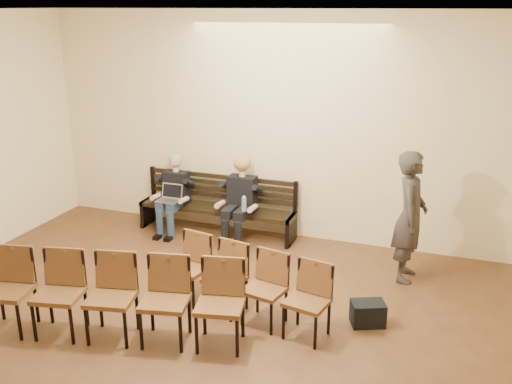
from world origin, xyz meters
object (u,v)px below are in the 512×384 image
bench (217,220)px  chair_row_back (111,299)px  bag (368,313)px  seated_man (174,195)px  chair_row_front (244,284)px  laptop (168,201)px  passerby (411,207)px  seated_woman (240,202)px  water_bottle (244,212)px

bench → chair_row_back: bearing=-87.5°
bench → bag: bench is taller
seated_man → chair_row_front: bearing=-46.8°
laptop → passerby: size_ratio=0.17×
bag → chair_row_front: chair_row_front is taller
seated_man → bag: 3.96m
laptop → chair_row_back: chair_row_back is taller
bench → chair_row_front: (1.36, -2.31, 0.20)m
passerby → seated_woman: bearing=79.5°
bench → passerby: (3.06, -0.60, 0.80)m
bag → seated_woman: bearing=141.3°
seated_woman → water_bottle: seated_woman is taller
laptop → chair_row_back: size_ratio=0.12×
seated_man → seated_woman: bearing=0.0°
seated_man → bench: bearing=9.8°
bench → laptop: laptop is taller
seated_man → chair_row_front: seated_man is taller
seated_woman → bag: size_ratio=3.28×
chair_row_front → chair_row_back: chair_row_back is taller
water_bottle → chair_row_back: chair_row_back is taller
chair_row_back → passerby: bearing=29.5°
chair_row_back → seated_woman: bearing=71.8°
laptop → bag: 3.85m
water_bottle → passerby: bearing=-5.3°
laptop → passerby: bearing=-15.6°
seated_woman → chair_row_back: seated_woman is taller
bench → seated_woman: seated_woman is taller
seated_man → bag: size_ratio=3.17×
laptop → chair_row_front: 2.85m
laptop → water_bottle: 1.31m
bench → passerby: 3.22m
laptop → passerby: passerby is taller
bench → water_bottle: water_bottle is taller
seated_man → seated_woman: seated_woman is taller
bench → chair_row_back: 3.22m
water_bottle → passerby: passerby is taller
chair_row_back → seated_man: bearing=92.8°
bench → passerby: bearing=-11.1°
seated_woman → water_bottle: size_ratio=5.08×
bench → laptop: size_ratio=7.28×
passerby → chair_row_front: passerby is taller
bag → laptop: bearing=154.7°
bag → water_bottle: bearing=143.3°
seated_man → bag: bearing=-28.2°
seated_man → passerby: (3.76, -0.48, 0.42)m
seated_man → laptop: size_ratio=3.39×
seated_man → seated_woman: size_ratio=0.97×
bench → seated_woman: size_ratio=2.08×
seated_man → laptop: (0.01, -0.22, -0.03)m
bench → seated_woman: 0.62m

